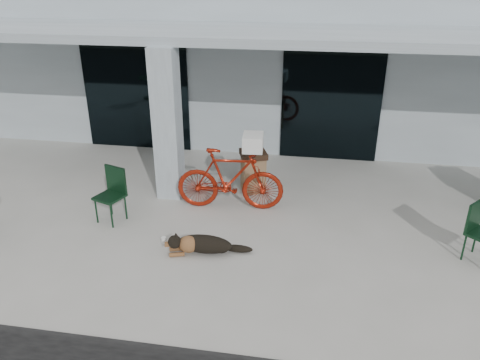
% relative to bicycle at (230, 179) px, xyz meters
% --- Properties ---
extents(ground, '(80.00, 80.00, 0.00)m').
position_rel_bicycle_xyz_m(ground, '(0.14, -1.90, -0.64)').
color(ground, '#B5B2AB').
rests_on(ground, ground).
extents(building, '(22.00, 7.00, 4.50)m').
position_rel_bicycle_xyz_m(building, '(0.14, 6.60, 1.61)').
color(building, silver).
rests_on(building, ground).
extents(storefront_glass_left, '(2.80, 0.06, 2.70)m').
position_rel_bicycle_xyz_m(storefront_glass_left, '(-3.06, 3.08, 0.71)').
color(storefront_glass_left, black).
rests_on(storefront_glass_left, ground).
extents(storefront_glass_right, '(2.40, 0.06, 2.70)m').
position_rel_bicycle_xyz_m(storefront_glass_right, '(1.94, 3.08, 0.71)').
color(storefront_glass_right, black).
rests_on(storefront_glass_right, ground).
extents(column, '(0.50, 0.50, 3.12)m').
position_rel_bicycle_xyz_m(column, '(-1.36, 0.40, 0.92)').
color(column, silver).
rests_on(column, ground).
extents(overhang, '(22.00, 2.80, 0.18)m').
position_rel_bicycle_xyz_m(overhang, '(0.14, 1.70, 2.57)').
color(overhang, silver).
rests_on(overhang, column).
extents(bicycle, '(2.17, 0.76, 1.28)m').
position_rel_bicycle_xyz_m(bicycle, '(0.00, 0.00, 0.00)').
color(bicycle, maroon).
rests_on(bicycle, ground).
extents(laundry_basket, '(0.42, 0.54, 0.31)m').
position_rel_bicycle_xyz_m(laundry_basket, '(0.45, 0.03, 0.79)').
color(laundry_basket, white).
rests_on(laundry_basket, bicycle).
extents(dog, '(1.16, 0.67, 0.37)m').
position_rel_bicycle_xyz_m(dog, '(-0.13, -1.68, -0.46)').
color(dog, black).
rests_on(dog, ground).
extents(cup_near_dog, '(0.10, 0.10, 0.11)m').
position_rel_bicycle_xyz_m(cup_near_dog, '(-0.92, -1.50, -0.59)').
color(cup_near_dog, white).
rests_on(cup_near_dog, ground).
extents(cafe_chair_near, '(0.63, 0.66, 1.06)m').
position_rel_bicycle_xyz_m(cafe_chair_near, '(-2.16, -0.90, -0.11)').
color(cafe_chair_near, '#11321C').
rests_on(cafe_chair_near, ground).
extents(trash_receptacle, '(0.68, 0.68, 0.91)m').
position_rel_bicycle_xyz_m(trash_receptacle, '(0.34, 0.90, -0.19)').
color(trash_receptacle, olive).
rests_on(trash_receptacle, ground).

